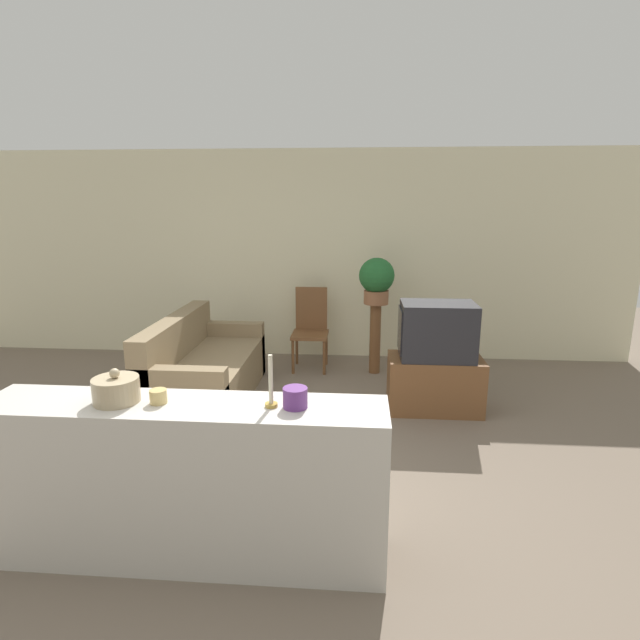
{
  "coord_description": "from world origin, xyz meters",
  "views": [
    {
      "loc": [
        0.96,
        -3.12,
        2.05
      ],
      "look_at": [
        0.57,
        1.89,
        0.85
      ],
      "focal_mm": 28.0,
      "sensor_mm": 36.0,
      "label": 1
    }
  ],
  "objects_px": {
    "decorative_bowl": "(116,390)",
    "wooden_chair": "(311,325)",
    "television": "(437,331)",
    "couch": "(204,371)",
    "potted_plant": "(377,279)"
  },
  "relations": [
    {
      "from": "wooden_chair",
      "to": "decorative_bowl",
      "type": "relative_size",
      "value": 3.98
    },
    {
      "from": "wooden_chair",
      "to": "potted_plant",
      "type": "bearing_deg",
      "value": -10.62
    },
    {
      "from": "couch",
      "to": "wooden_chair",
      "type": "relative_size",
      "value": 1.83
    },
    {
      "from": "potted_plant",
      "to": "decorative_bowl",
      "type": "distance_m",
      "value": 3.69
    },
    {
      "from": "couch",
      "to": "potted_plant",
      "type": "bearing_deg",
      "value": 28.9
    },
    {
      "from": "decorative_bowl",
      "to": "potted_plant",
      "type": "bearing_deg",
      "value": 65.33
    },
    {
      "from": "couch",
      "to": "wooden_chair",
      "type": "bearing_deg",
      "value": 48.55
    },
    {
      "from": "wooden_chair",
      "to": "potted_plant",
      "type": "height_order",
      "value": "potted_plant"
    },
    {
      "from": "wooden_chair",
      "to": "decorative_bowl",
      "type": "height_order",
      "value": "decorative_bowl"
    },
    {
      "from": "decorative_bowl",
      "to": "wooden_chair",
      "type": "bearing_deg",
      "value": 78.05
    },
    {
      "from": "potted_plant",
      "to": "decorative_bowl",
      "type": "relative_size",
      "value": 2.17
    },
    {
      "from": "television",
      "to": "wooden_chair",
      "type": "height_order",
      "value": "television"
    },
    {
      "from": "television",
      "to": "wooden_chair",
      "type": "relative_size",
      "value": 0.72
    },
    {
      "from": "decorative_bowl",
      "to": "television",
      "type": "bearing_deg",
      "value": 47.3
    },
    {
      "from": "couch",
      "to": "decorative_bowl",
      "type": "distance_m",
      "value": 2.48
    }
  ]
}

